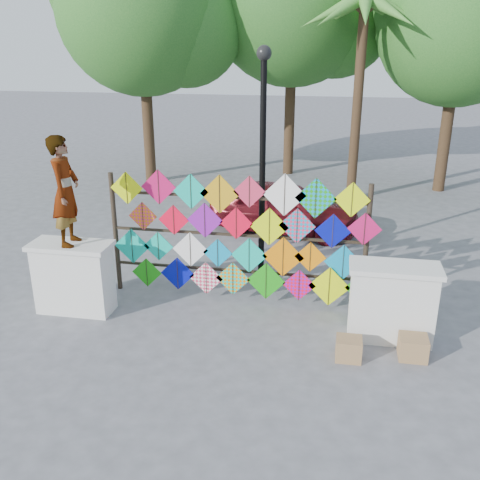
# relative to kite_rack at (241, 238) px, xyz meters

# --- Properties ---
(ground) EXTENTS (80.00, 80.00, 0.00)m
(ground) POSITION_rel_kite_rack_xyz_m (-0.12, -0.73, -1.23)
(ground) COLOR gray
(ground) RESTS_ON ground
(parapet_left) EXTENTS (1.40, 0.65, 1.28)m
(parapet_left) POSITION_rel_kite_rack_xyz_m (-2.82, -0.93, -0.58)
(parapet_left) COLOR white
(parapet_left) RESTS_ON ground
(parapet_right) EXTENTS (1.40, 0.65, 1.28)m
(parapet_right) POSITION_rel_kite_rack_xyz_m (2.58, -0.93, -0.58)
(parapet_right) COLOR white
(parapet_right) RESTS_ON ground
(kite_rack) EXTENTS (4.88, 0.24, 2.43)m
(kite_rack) POSITION_rel_kite_rack_xyz_m (0.00, 0.00, 0.00)
(kite_rack) COLOR black
(kite_rack) RESTS_ON ground
(tree_west) EXTENTS (5.85, 5.20, 8.01)m
(tree_west) POSITION_rel_kite_rack_xyz_m (-4.52, 8.30, 4.15)
(tree_west) COLOR #45321D
(tree_west) RESTS_ON ground
(tree_mid) EXTENTS (6.30, 5.60, 8.61)m
(tree_mid) POSITION_rel_kite_rack_xyz_m (-0.01, 10.30, 4.55)
(tree_mid) COLOR #45321D
(tree_mid) RESTS_ON ground
(tree_east) EXTENTS (5.40, 4.80, 7.42)m
(tree_east) POSITION_rel_kite_rack_xyz_m (4.97, 8.80, 3.76)
(tree_east) COLOR #45321D
(tree_east) RESTS_ON ground
(palm_tree) EXTENTS (3.62, 3.62, 5.83)m
(palm_tree) POSITION_rel_kite_rack_xyz_m (2.08, 7.27, 3.73)
(palm_tree) COLOR #45321D
(palm_tree) RESTS_ON ground
(vendor_woman) EXTENTS (0.52, 0.72, 1.85)m
(vendor_woman) POSITION_rel_kite_rack_xyz_m (-2.79, -0.93, 0.98)
(vendor_woman) COLOR #99999E
(vendor_woman) RESTS_ON parapet_left
(sedan) EXTENTS (3.92, 2.09, 1.27)m
(sedan) POSITION_rel_kite_rack_xyz_m (0.38, 3.96, -0.59)
(sedan) COLOR maroon
(sedan) RESTS_ON ground
(lamppost) EXTENTS (0.28, 0.28, 4.46)m
(lamppost) POSITION_rel_kite_rack_xyz_m (0.18, 1.27, 1.47)
(lamppost) COLOR black
(lamppost) RESTS_ON ground
(cardboard_box_near) EXTENTS (0.39, 0.34, 0.34)m
(cardboard_box_near) POSITION_rel_kite_rack_xyz_m (1.94, -1.65, -1.05)
(cardboard_box_near) COLOR #A2754E
(cardboard_box_near) RESTS_ON ground
(cardboard_box_far) EXTENTS (0.42, 0.39, 0.35)m
(cardboard_box_far) POSITION_rel_kite_rack_xyz_m (2.90, -1.44, -1.05)
(cardboard_box_far) COLOR #A2754E
(cardboard_box_far) RESTS_ON ground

